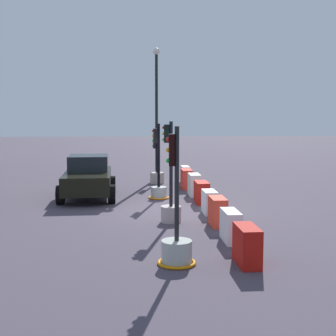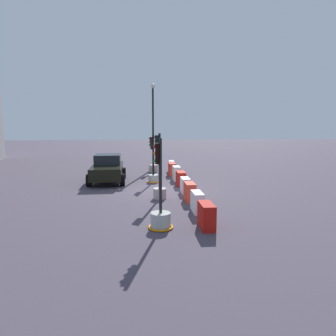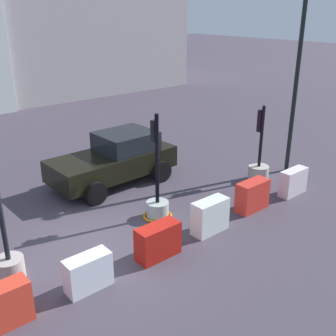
% 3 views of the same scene
% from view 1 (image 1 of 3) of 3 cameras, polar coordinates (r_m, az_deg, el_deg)
% --- Properties ---
extents(ground_plane, '(120.00, 120.00, 0.00)m').
position_cam_1_polar(ground_plane, '(16.52, 0.44, -4.97)').
color(ground_plane, '#453D4A').
extents(traffic_light_0, '(0.85, 0.85, 3.02)m').
position_cam_1_polar(traffic_light_0, '(10.34, 1.03, -9.29)').
color(traffic_light_0, '#AAAEA8').
rests_on(traffic_light_0, ground_plane).
extents(traffic_light_1, '(0.62, 0.62, 3.08)m').
position_cam_1_polar(traffic_light_1, '(14.35, 0.33, -4.30)').
color(traffic_light_1, '#B6A5A2').
rests_on(traffic_light_1, ground_plane).
extents(traffic_light_2, '(0.82, 0.82, 2.96)m').
position_cam_1_polar(traffic_light_2, '(18.46, -1.17, -2.19)').
color(traffic_light_2, '#A9B1AC').
rests_on(traffic_light_2, ground_plane).
extents(traffic_light_3, '(0.68, 0.68, 2.58)m').
position_cam_1_polar(traffic_light_3, '(22.64, -1.36, -0.71)').
color(traffic_light_3, '#BAAEA3').
rests_on(traffic_light_3, ground_plane).
extents(construction_barrier_0, '(1.02, 0.44, 0.85)m').
position_cam_1_polar(construction_barrier_0, '(10.47, 9.62, -9.32)').
color(construction_barrier_0, '#B0140D').
rests_on(construction_barrier_0, ground_plane).
extents(construction_barrier_1, '(1.05, 0.39, 0.81)m').
position_cam_1_polar(construction_barrier_1, '(12.29, 7.66, -7.04)').
color(construction_barrier_1, white).
rests_on(construction_barrier_1, ground_plane).
extents(construction_barrier_2, '(1.00, 0.44, 0.85)m').
position_cam_1_polar(construction_barrier_2, '(13.98, 6.08, -5.31)').
color(construction_barrier_2, red).
rests_on(construction_barrier_2, ground_plane).
extents(construction_barrier_3, '(0.98, 0.42, 0.77)m').
position_cam_1_polar(construction_barrier_3, '(15.66, 5.09, -4.18)').
color(construction_barrier_3, white).
rests_on(construction_barrier_3, ground_plane).
extents(construction_barrier_4, '(1.08, 0.46, 0.82)m').
position_cam_1_polar(construction_barrier_4, '(17.45, 4.13, -3.01)').
color(construction_barrier_4, '#B51A12').
rests_on(construction_barrier_4, ground_plane).
extents(construction_barrier_5, '(1.01, 0.45, 0.89)m').
position_cam_1_polar(construction_barrier_5, '(19.15, 3.22, -2.06)').
color(construction_barrier_5, silver).
rests_on(construction_barrier_5, ground_plane).
extents(construction_barrier_6, '(1.04, 0.45, 0.88)m').
position_cam_1_polar(construction_barrier_6, '(20.94, 2.28, -1.36)').
color(construction_barrier_6, red).
rests_on(construction_barrier_6, ground_plane).
extents(construction_barrier_7, '(1.01, 0.37, 0.82)m').
position_cam_1_polar(construction_barrier_7, '(22.73, 2.12, -0.82)').
color(construction_barrier_7, white).
rests_on(construction_barrier_7, ground_plane).
extents(car_black_sedan, '(4.21, 2.27, 1.66)m').
position_cam_1_polar(car_black_sedan, '(18.93, -9.72, -1.08)').
color(car_black_sedan, black).
rests_on(car_black_sedan, ground_plane).
extents(street_lamp_post, '(0.36, 0.36, 6.67)m').
position_cam_1_polar(street_lamp_post, '(24.02, -1.41, 8.22)').
color(street_lamp_post, black).
rests_on(street_lamp_post, ground_plane).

